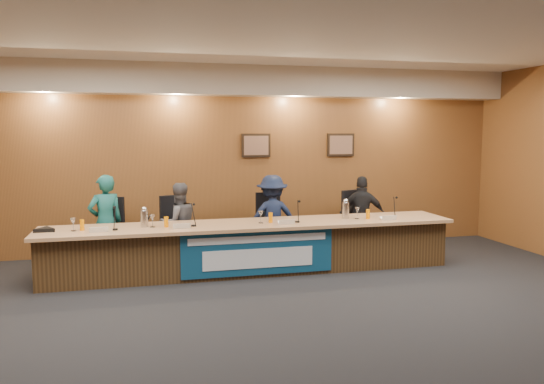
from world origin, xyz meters
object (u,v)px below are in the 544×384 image
(panelist_d, at_px, (362,215))
(carafe_right, at_px, (345,211))
(dais_body, at_px, (252,249))
(banner, at_px, (258,253))
(carafe_left, at_px, (144,219))
(office_chair_d, at_px, (360,225))
(panelist_c, at_px, (272,217))
(panelist_a, at_px, (106,222))
(office_chair_c, at_px, (271,229))
(office_chair_b, at_px, (178,233))
(speakerphone, at_px, (45,230))
(panelist_b, at_px, (179,224))
(office_chair_a, at_px, (107,237))

(panelist_d, bearing_deg, carafe_right, 73.56)
(dais_body, height_order, banner, banner)
(carafe_left, bearing_deg, office_chair_d, 12.54)
(panelist_c, relative_size, office_chair_d, 2.90)
(panelist_a, xyz_separation_m, office_chair_c, (2.62, 0.10, -0.25))
(panelist_a, bearing_deg, dais_body, 141.05)
(office_chair_b, height_order, speakerphone, speakerphone)
(panelist_a, bearing_deg, office_chair_c, 161.11)
(dais_body, xyz_separation_m, office_chair_d, (2.07, 0.79, 0.13))
(panelist_b, relative_size, office_chair_d, 2.71)
(dais_body, height_order, panelist_a, panelist_a)
(banner, bearing_deg, panelist_a, 152.68)
(banner, xyz_separation_m, office_chair_d, (2.07, 1.20, 0.10))
(panelist_d, bearing_deg, office_chair_a, 22.13)
(banner, relative_size, office_chair_a, 4.58)
(panelist_d, height_order, office_chair_a, panelist_d)
(panelist_c, xyz_separation_m, panelist_d, (1.59, 0.00, -0.03))
(panelist_a, height_order, office_chair_b, panelist_a)
(carafe_right, bearing_deg, panelist_a, 168.86)
(office_chair_c, bearing_deg, dais_body, -119.55)
(dais_body, xyz_separation_m, office_chair_a, (-2.14, 0.79, 0.13))
(panelist_a, distance_m, office_chair_c, 2.63)
(panelist_b, xyz_separation_m, office_chair_a, (-1.10, 0.10, -0.17))
(panelist_c, bearing_deg, panelist_a, 0.96)
(office_chair_a, xyz_separation_m, office_chair_b, (1.10, 0.00, 0.00))
(banner, relative_size, office_chair_d, 4.58)
(banner, distance_m, panelist_c, 1.24)
(panelist_b, xyz_separation_m, panelist_d, (3.11, 0.00, 0.02))
(panelist_a, bearing_deg, panelist_b, 158.92)
(panelist_c, relative_size, office_chair_c, 2.90)
(office_chair_c, distance_m, speakerphone, 3.47)
(panelist_d, relative_size, office_chair_c, 2.79)
(banner, xyz_separation_m, carafe_right, (1.47, 0.39, 0.50))
(office_chair_b, bearing_deg, panelist_d, -22.67)
(panelist_c, xyz_separation_m, office_chair_c, (0.00, 0.10, -0.22))
(office_chair_c, bearing_deg, office_chair_a, -178.39)
(panelist_b, distance_m, carafe_left, 0.91)
(office_chair_d, height_order, carafe_right, carafe_right)
(carafe_right, height_order, speakerphone, carafe_right)
(office_chair_a, relative_size, office_chair_d, 1.00)
(panelist_d, height_order, carafe_right, panelist_d)
(office_chair_c, distance_m, office_chair_d, 1.59)
(panelist_a, height_order, office_chair_a, panelist_a)
(banner, relative_size, carafe_left, 9.29)
(dais_body, bearing_deg, office_chair_b, 142.78)
(dais_body, relative_size, speakerphone, 18.75)
(office_chair_b, bearing_deg, banner, -70.03)
(panelist_b, relative_size, panelist_d, 0.97)
(banner, height_order, carafe_right, carafe_right)
(panelist_b, height_order, carafe_right, panelist_b)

